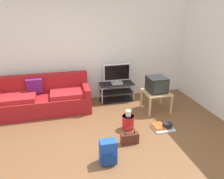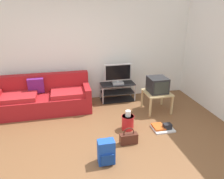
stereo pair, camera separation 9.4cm
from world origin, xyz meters
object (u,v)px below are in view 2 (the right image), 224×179
crt_tv (158,85)px  floor_tray (163,127)px  couch (45,98)px  handbag (129,138)px  tv_stand (117,92)px  side_table (157,95)px  cleaning_bucket (128,121)px  flat_tv (118,74)px  backpack (106,152)px

crt_tv → floor_tray: (-0.21, -0.84, -0.61)m
couch → handbag: size_ratio=6.42×
couch → tv_stand: 1.84m
handbag → floor_tray: 0.88m
side_table → tv_stand: bearing=133.6°
handbag → cleaning_bucket: bearing=75.5°
crt_tv → handbag: 1.64m
flat_tv → handbag: bearing=-98.1°
couch → crt_tv: bearing=-12.7°
crt_tv → tv_stand: bearing=134.2°
tv_stand → side_table: size_ratio=1.49×
handbag → tv_stand: bearing=82.0°
flat_tv → tv_stand: bearing=90.0°
backpack → handbag: bearing=11.8°
tv_stand → backpack: bearing=-108.2°
tv_stand → flat_tv: flat_tv is taller
flat_tv → cleaning_bucket: size_ratio=1.68×
side_table → crt_tv: bearing=90.0°
backpack → floor_tray: (1.32, 0.73, -0.16)m
side_table → backpack: bearing=-134.4°
handbag → cleaning_bucket: cleaning_bucket is taller
side_table → cleaning_bucket: (-0.90, -0.66, -0.23)m
flat_tv → side_table: size_ratio=1.19×
couch → floor_tray: couch is taller
crt_tv → cleaning_bucket: (-0.90, -0.67, -0.48)m
backpack → cleaning_bucket: bearing=27.1°
flat_tv → handbag: size_ratio=2.11×
backpack → floor_tray: size_ratio=0.98×
tv_stand → flat_tv: (0.00, -0.02, 0.49)m
floor_tray → handbag: bearing=-159.2°
crt_tv → floor_tray: crt_tv is taller
flat_tv → backpack: flat_tv is taller
crt_tv → handbag: (-1.03, -1.15, -0.54)m
flat_tv → crt_tv: 1.07m
flat_tv → backpack: 2.51m
tv_stand → side_table: (0.76, -0.79, 0.17)m
cleaning_bucket → floor_tray: 0.72m
couch → cleaning_bucket: (1.68, -1.26, -0.14)m
tv_stand → backpack: 2.47m
side_table → backpack: side_table is taller
crt_tv → floor_tray: size_ratio=1.05×
backpack → floor_tray: bearing=0.8°
tv_stand → handbag: tv_stand is taller
side_table → cleaning_bucket: side_table is taller
flat_tv → floor_tray: bearing=-71.2°
crt_tv → flat_tv: bearing=135.0°
couch → cleaning_bucket: couch is taller
backpack → cleaning_bucket: cleaning_bucket is taller
flat_tv → floor_tray: flat_tv is taller
side_table → handbag: (-1.03, -1.14, -0.30)m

